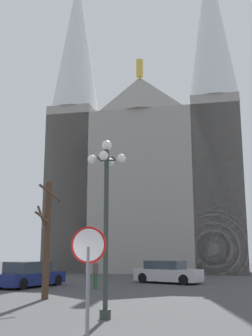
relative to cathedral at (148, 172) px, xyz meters
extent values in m
cube|color=gray|center=(0.08, 1.24, -2.49)|extent=(19.13, 14.51, 15.06)
pyramid|color=gray|center=(-0.27, -4.46, 6.79)|extent=(6.53, 2.39, 3.50)
cylinder|color=gold|center=(-0.27, -4.46, 9.44)|extent=(0.70, 0.70, 1.80)
cube|color=gray|center=(-7.18, -2.86, -2.06)|extent=(4.62, 4.62, 15.94)
cone|color=silver|center=(-7.18, -2.86, 13.87)|extent=(4.80, 4.80, 15.92)
cube|color=gray|center=(6.78, -3.71, -2.06)|extent=(4.62, 4.62, 15.94)
cone|color=silver|center=(6.78, -3.71, 13.87)|extent=(4.80, 4.80, 15.92)
cylinder|color=slate|center=(1.77, -32.36, -8.91)|extent=(0.08, 0.08, 2.22)
cylinder|color=red|center=(1.77, -32.36, -7.76)|extent=(0.79, 0.10, 0.79)
cylinder|color=white|center=(1.77, -32.38, -7.76)|extent=(0.69, 0.06, 0.69)
cylinder|color=#2D3833|center=(1.24, -27.86, -7.29)|extent=(0.16, 0.16, 5.48)
cylinder|color=#2D3833|center=(1.24, -27.86, -9.88)|extent=(0.36, 0.36, 0.30)
sphere|color=white|center=(1.24, -27.86, -4.37)|extent=(0.34, 0.34, 0.34)
sphere|color=white|center=(1.75, -27.86, -4.85)|extent=(0.31, 0.31, 0.31)
cylinder|color=#2D3833|center=(1.49, -27.86, -4.85)|extent=(0.05, 0.51, 0.05)
sphere|color=white|center=(1.24, -27.36, -4.85)|extent=(0.31, 0.31, 0.31)
cylinder|color=#2D3833|center=(1.24, -27.61, -4.85)|extent=(0.51, 0.05, 0.05)
sphere|color=white|center=(0.73, -27.86, -4.85)|extent=(0.31, 0.31, 0.31)
cylinder|color=#2D3833|center=(0.99, -27.86, -4.85)|extent=(0.05, 0.51, 0.05)
sphere|color=white|center=(1.24, -28.37, -4.85)|extent=(0.31, 0.31, 0.31)
cylinder|color=#2D3833|center=(1.24, -28.12, -4.85)|extent=(0.51, 0.05, 0.05)
cylinder|color=#473323|center=(-2.40, -23.25, -7.42)|extent=(0.31, 0.31, 5.21)
cylinder|color=#473323|center=(-2.64, -23.49, -6.36)|extent=(0.63, 0.60, 0.92)
cylinder|color=#473323|center=(-2.55, -23.61, -6.45)|extent=(0.83, 0.41, 0.57)
cylinder|color=#473323|center=(-2.18, -23.69, -5.38)|extent=(1.00, 0.57, 0.81)
cube|color=#B7B7BC|center=(2.59, -14.13, -9.51)|extent=(4.54, 3.26, 0.74)
cube|color=#333D47|center=(2.39, -14.05, -8.87)|extent=(2.78, 2.35, 0.53)
cylinder|color=black|center=(4.21, -14.01, -9.71)|extent=(0.67, 0.46, 0.64)
cylinder|color=black|center=(3.59, -15.41, -9.71)|extent=(0.67, 0.46, 0.64)
cylinder|color=black|center=(1.58, -12.85, -9.71)|extent=(0.67, 0.46, 0.64)
cylinder|color=black|center=(0.97, -14.25, -9.71)|extent=(0.67, 0.46, 0.64)
cube|color=navy|center=(-5.24, -17.88, -9.55)|extent=(3.19, 4.75, 0.65)
cube|color=#333D47|center=(-5.31, -18.09, -8.90)|extent=(2.36, 2.87, 0.64)
cylinder|color=black|center=(-5.48, -16.20, -9.71)|extent=(0.43, 0.68, 0.64)
cylinder|color=black|center=(-3.97, -16.75, -9.71)|extent=(0.43, 0.68, 0.64)
cylinder|color=black|center=(-6.51, -19.01, -9.71)|extent=(0.43, 0.68, 0.64)
cylinder|color=black|center=(-4.99, -19.56, -9.71)|extent=(0.43, 0.68, 0.64)
cylinder|color=#33663F|center=(-1.13, -18.56, -9.63)|extent=(0.12, 0.12, 0.79)
cylinder|color=#33663F|center=(-1.29, -18.52, -9.63)|extent=(0.12, 0.12, 0.79)
cylinder|color=#594C47|center=(-1.21, -18.54, -8.94)|extent=(0.32, 0.32, 0.59)
sphere|color=tan|center=(-1.21, -18.54, -8.54)|extent=(0.21, 0.21, 0.21)
camera|label=1|loc=(3.88, -40.96, -7.84)|focal=43.05mm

